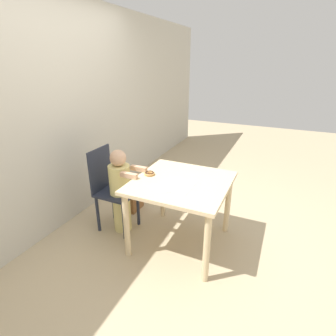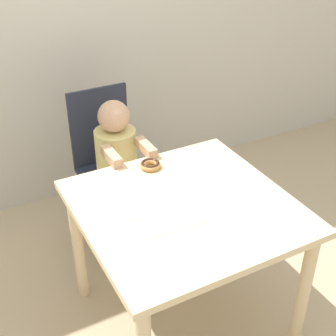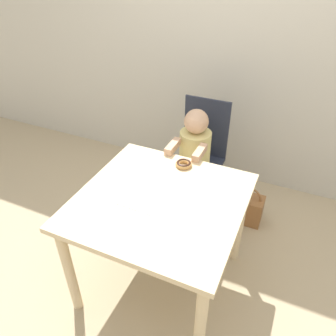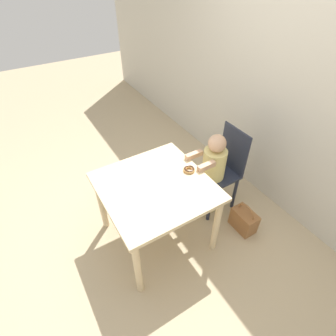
# 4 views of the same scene
# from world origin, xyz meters

# --- Properties ---
(ground_plane) EXTENTS (12.00, 12.00, 0.00)m
(ground_plane) POSITION_xyz_m (0.00, 0.00, 0.00)
(ground_plane) COLOR tan
(wall_back) EXTENTS (8.00, 0.05, 2.50)m
(wall_back) POSITION_xyz_m (0.00, 1.43, 1.25)
(wall_back) COLOR beige
(wall_back) RESTS_ON ground_plane
(dining_table) EXTENTS (0.93, 0.92, 0.73)m
(dining_table) POSITION_xyz_m (0.00, 0.00, 0.62)
(dining_table) COLOR beige
(dining_table) RESTS_ON ground_plane
(chair) EXTENTS (0.36, 0.42, 0.96)m
(chair) POSITION_xyz_m (-0.05, 0.82, 0.49)
(chair) COLOR #232838
(chair) RESTS_ON ground_plane
(child_figure) EXTENTS (0.25, 0.40, 0.97)m
(child_figure) POSITION_xyz_m (-0.05, 0.70, 0.49)
(child_figure) COLOR #E0D17F
(child_figure) RESTS_ON ground_plane
(donut) EXTENTS (0.11, 0.11, 0.03)m
(donut) POSITION_xyz_m (0.00, 0.36, 0.75)
(donut) COLOR tan
(donut) RESTS_ON dining_table
(napkin) EXTENTS (0.29, 0.29, 0.00)m
(napkin) POSITION_xyz_m (-0.11, 0.00, 0.73)
(napkin) COLOR white
(napkin) RESTS_ON dining_table
(handbag) EXTENTS (0.27, 0.17, 0.34)m
(handbag) POSITION_xyz_m (0.38, 0.82, 0.13)
(handbag) COLOR brown
(handbag) RESTS_ON ground_plane
(plate) EXTENTS (0.17, 0.17, 0.01)m
(plate) POSITION_xyz_m (-0.21, 0.08, 0.74)
(plate) COLOR white
(plate) RESTS_ON dining_table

